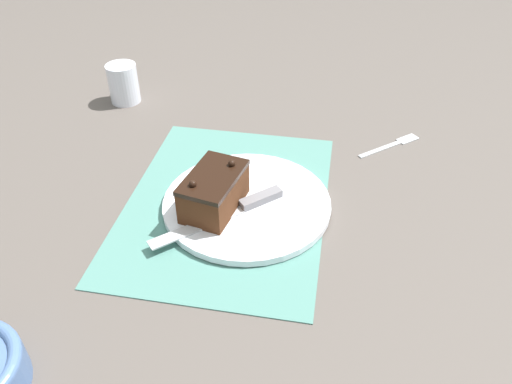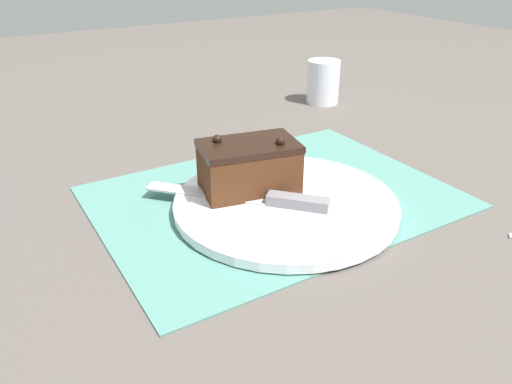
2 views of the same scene
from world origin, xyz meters
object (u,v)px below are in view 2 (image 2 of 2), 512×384
(cake_plate, at_px, (286,204))
(serving_knife, at_px, (266,199))
(chocolate_cake, at_px, (249,166))
(drinking_glass, at_px, (323,82))

(cake_plate, xyz_separation_m, serving_knife, (-0.03, 0.01, 0.01))
(cake_plate, bearing_deg, chocolate_cake, 117.01)
(chocolate_cake, xyz_separation_m, drinking_glass, (0.36, 0.30, -0.00))
(serving_knife, relative_size, drinking_glass, 2.16)
(cake_plate, distance_m, chocolate_cake, 0.07)
(chocolate_cake, height_order, serving_knife, chocolate_cake)
(cake_plate, relative_size, chocolate_cake, 2.09)
(cake_plate, distance_m, serving_knife, 0.03)
(drinking_glass, bearing_deg, chocolate_cake, -139.82)
(cake_plate, relative_size, drinking_glass, 3.23)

